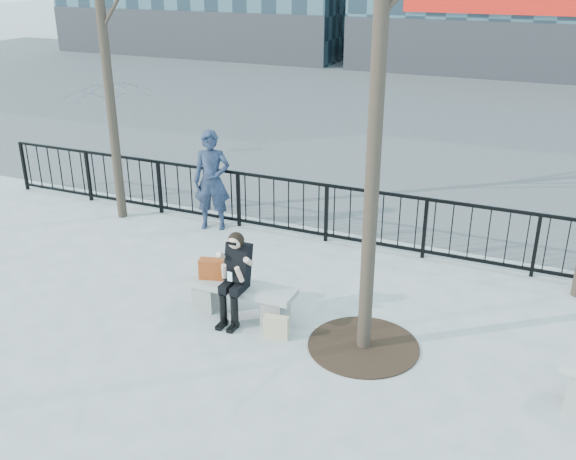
% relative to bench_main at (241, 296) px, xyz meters
% --- Properties ---
extents(ground, '(120.00, 120.00, 0.00)m').
position_rel_bench_main_xyz_m(ground, '(0.00, 0.00, -0.30)').
color(ground, gray).
rests_on(ground, ground).
extents(street_surface, '(60.00, 23.00, 0.01)m').
position_rel_bench_main_xyz_m(street_surface, '(0.00, 15.00, -0.30)').
color(street_surface, '#474747').
rests_on(street_surface, ground).
extents(railing, '(14.00, 0.06, 1.10)m').
position_rel_bench_main_xyz_m(railing, '(0.00, 3.00, 0.25)').
color(railing, black).
rests_on(railing, ground).
extents(tree_grate, '(1.50, 1.50, 0.02)m').
position_rel_bench_main_xyz_m(tree_grate, '(1.90, -0.10, -0.29)').
color(tree_grate, black).
rests_on(tree_grate, ground).
extents(bench_main, '(1.65, 0.46, 0.49)m').
position_rel_bench_main_xyz_m(bench_main, '(0.00, 0.00, 0.00)').
color(bench_main, slate).
rests_on(bench_main, ground).
extents(seated_woman, '(0.50, 0.64, 1.34)m').
position_rel_bench_main_xyz_m(seated_woman, '(0.00, -0.16, 0.37)').
color(seated_woman, black).
rests_on(seated_woman, ground).
extents(handbag, '(0.39, 0.26, 0.30)m').
position_rel_bench_main_xyz_m(handbag, '(-0.47, 0.02, 0.34)').
color(handbag, '#9A3A13').
rests_on(handbag, bench_main).
extents(shopping_bag, '(0.36, 0.18, 0.32)m').
position_rel_bench_main_xyz_m(shopping_bag, '(0.73, -0.36, -0.14)').
color(shopping_bag, beige).
rests_on(shopping_bag, ground).
extents(standing_man, '(0.81, 0.65, 1.92)m').
position_rel_bench_main_xyz_m(standing_man, '(-2.01, 2.73, 0.66)').
color(standing_man, black).
rests_on(standing_man, ground).
extents(vendor_umbrella, '(2.29, 2.34, 2.05)m').
position_rel_bench_main_xyz_m(vendor_umbrella, '(-6.67, 5.75, 0.72)').
color(vendor_umbrella, yellow).
rests_on(vendor_umbrella, ground).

